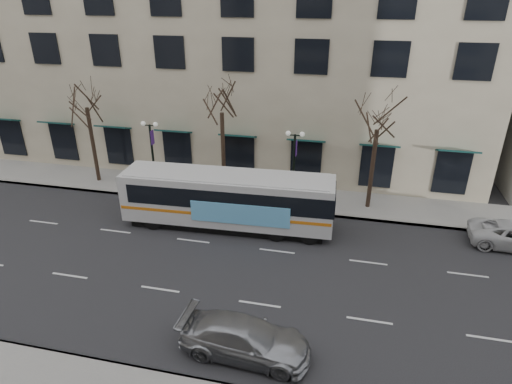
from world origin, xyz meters
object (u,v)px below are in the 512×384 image
(city_bus, at_px, (229,199))
(silver_car, at_px, (245,338))
(tree_far_left, at_px, (84,94))
(lamp_post_right, at_px, (294,165))
(tree_far_right, at_px, (379,115))
(lamp_post_left, at_px, (153,153))
(tree_far_mid, at_px, (221,98))

(city_bus, height_order, silver_car, city_bus)
(tree_far_left, distance_m, silver_car, 21.48)
(tree_far_left, distance_m, lamp_post_right, 15.48)
(tree_far_right, xyz_separation_m, lamp_post_right, (-4.99, -0.60, -3.48))
(lamp_post_left, distance_m, city_bus, 7.66)
(lamp_post_left, distance_m, silver_car, 16.99)
(lamp_post_left, height_order, city_bus, lamp_post_left)
(tree_far_left, xyz_separation_m, tree_far_mid, (10.00, 0.00, 0.21))
(city_bus, distance_m, silver_car, 10.45)
(tree_far_mid, distance_m, tree_far_right, 10.01)
(tree_far_mid, relative_size, tree_far_right, 1.06)
(tree_far_right, bearing_deg, tree_far_left, 180.00)
(tree_far_left, height_order, tree_far_mid, tree_far_mid)
(silver_car, bearing_deg, lamp_post_right, 3.28)
(silver_car, bearing_deg, tree_far_mid, 22.77)
(tree_far_mid, xyz_separation_m, silver_car, (5.07, -14.12, -6.14))
(lamp_post_right, bearing_deg, tree_far_mid, 173.17)
(lamp_post_right, xyz_separation_m, city_bus, (-3.39, -3.72, -1.05))
(lamp_post_right, bearing_deg, city_bus, -132.35)
(tree_far_right, height_order, city_bus, tree_far_right)
(tree_far_left, height_order, silver_car, tree_far_left)
(tree_far_left, xyz_separation_m, city_bus, (11.62, -4.32, -4.81))
(tree_far_right, relative_size, lamp_post_right, 1.55)
(tree_far_mid, xyz_separation_m, lamp_post_left, (-4.99, -0.60, -3.96))
(city_bus, relative_size, silver_car, 2.44)
(tree_far_left, distance_m, tree_far_right, 20.00)
(tree_far_left, relative_size, silver_car, 1.58)
(tree_far_right, xyz_separation_m, silver_car, (-4.93, -14.12, -5.66))
(tree_far_left, distance_m, city_bus, 13.29)
(tree_far_left, relative_size, city_bus, 0.65)
(tree_far_left, xyz_separation_m, lamp_post_left, (5.01, -0.60, -3.75))
(tree_far_mid, relative_size, lamp_post_right, 1.64)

